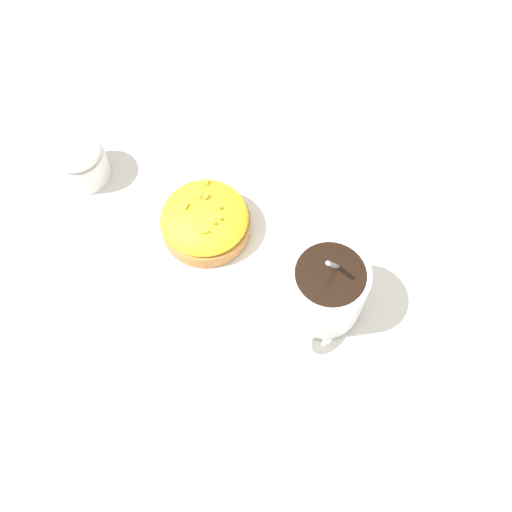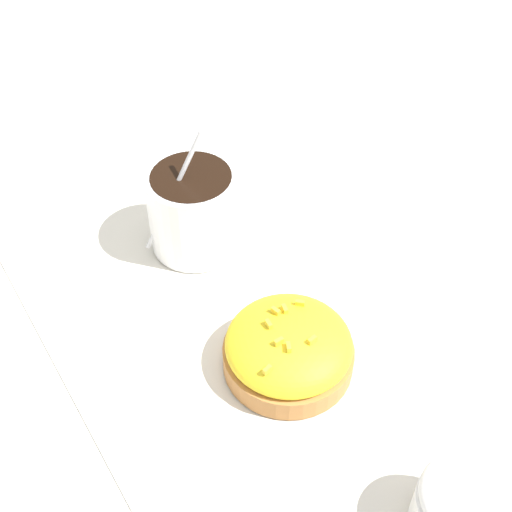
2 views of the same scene
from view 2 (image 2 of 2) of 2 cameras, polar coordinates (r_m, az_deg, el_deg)
The scene contains 5 objects.
ground_plane at distance 0.60m, azimuth -1.17°, elevation -3.36°, with size 3.00×3.00×0.00m, color silver.
paper_napkin at distance 0.60m, azimuth -1.17°, elevation -3.26°, with size 0.33×0.32×0.00m.
coffee_cup at distance 0.61m, azimuth -5.02°, elevation 3.91°, with size 0.08×0.11×0.12m.
frosted_pastry at distance 0.54m, azimuth 2.62°, elevation -7.42°, with size 0.10×0.10×0.05m.
sugar_bowl at distance 0.48m, azimuth 16.24°, elevation -18.91°, with size 0.06×0.06×0.06m.
Camera 2 is at (0.34, -0.20, 0.45)m, focal length 50.00 mm.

